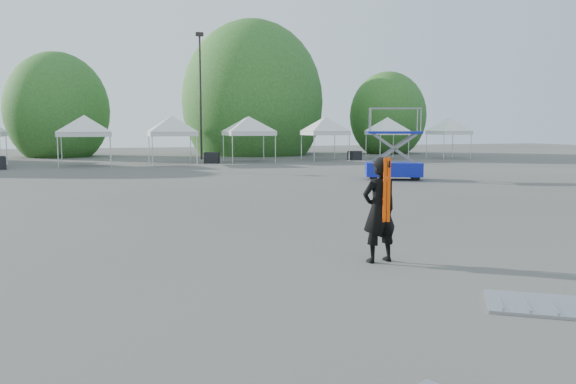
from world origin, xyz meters
name	(u,v)px	position (x,y,z in m)	size (l,w,h in m)	color
ground	(298,236)	(0.00, 0.00, 0.00)	(120.00, 120.00, 0.00)	#474442
light_pole_east	(200,89)	(3.00, 32.00, 5.52)	(0.60, 0.25, 9.80)	black
tree_mid_w	(57,111)	(-8.00, 40.00, 3.93)	(4.16, 4.16, 6.33)	#382314
tree_mid_e	(253,102)	(9.00, 39.00, 4.84)	(5.12, 5.12, 7.79)	#382314
tree_far_e	(388,116)	(22.00, 37.00, 3.63)	(3.84, 3.84, 5.84)	#382314
tent_d	(84,119)	(-5.46, 27.18, 3.06)	(4.75, 4.75, 3.88)	silver
tent_e	(172,119)	(0.18, 27.01, 3.06)	(4.42, 4.42, 3.88)	silver
tent_f	(249,120)	(5.84, 27.99, 3.06)	(4.72, 4.72, 3.88)	silver
tent_g	(325,120)	(11.98, 28.30, 3.06)	(4.31, 4.31, 3.88)	silver
tent_h	(387,121)	(17.46, 28.51, 3.06)	(3.83, 3.83, 3.88)	silver
tent_extra_8	(449,121)	(22.44, 27.35, 3.06)	(3.84, 3.84, 3.88)	silver
man	(379,210)	(0.64, -2.83, 1.00)	(0.79, 0.57, 1.99)	black
scissor_lift	(394,144)	(9.09, 12.07, 1.74)	(2.98, 2.26, 3.46)	#0B1798
barrier_mid	(566,306)	(1.88, -6.14, 0.03)	(2.37, 2.06, 0.07)	#97999E
crate_mid	(212,158)	(2.93, 27.13, 0.39)	(0.99, 0.77, 0.77)	black
crate_east	(355,156)	(14.17, 27.55, 0.35)	(0.90, 0.70, 0.70)	black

